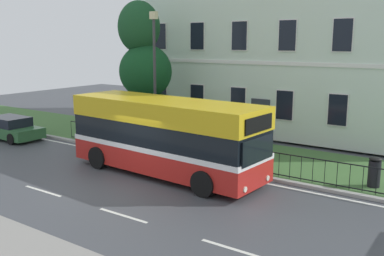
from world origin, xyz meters
The scene contains 8 objects.
ground_plane centered at (0.00, 0.99, -0.02)m, with size 60.00×56.00×0.18m.
georgian_townhouse centered at (0.91, 14.67, 7.07)m, with size 16.93×9.09×13.84m.
iron_verge_railing centered at (0.91, 4.40, 0.62)m, with size 17.34×0.04×0.97m.
evergreen_tree centered at (-5.01, 7.56, 3.11)m, with size 3.66×3.66×7.61m.
single_decker_bus centered at (0.42, 2.41, 1.62)m, with size 8.76×3.08×3.09m.
parked_hatchback_00 centered at (-10.79, 2.72, 0.60)m, with size 3.84×1.91×1.23m.
street_lamp_post centered at (-2.66, 5.54, 3.95)m, with size 0.36×0.24×6.68m.
litter_bin centered at (7.93, 5.25, 0.69)m, with size 0.45×0.45×1.13m.
Camera 1 is at (11.12, -11.17, 5.41)m, focal length 40.67 mm.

